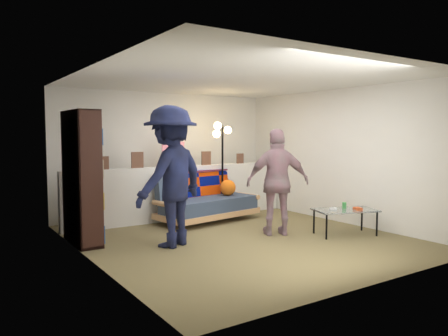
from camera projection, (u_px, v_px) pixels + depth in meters
name	position (u px, v px, depth m)	size (l,w,h in m)	color
ground	(238.00, 238.00, 6.70)	(5.00, 5.00, 0.00)	brown
room_shell	(222.00, 129.00, 6.96)	(4.60, 5.05, 2.45)	silver
half_wall_ledge	(183.00, 193.00, 8.16)	(4.45, 0.15, 1.00)	silver
ledge_decor	(172.00, 157.00, 7.96)	(2.97, 0.02, 0.45)	brown
futon_sofa	(206.00, 200.00, 8.01)	(2.00, 1.17, 0.81)	tan
bookshelf	(82.00, 182.00, 6.31)	(0.32, 0.96, 1.93)	black
coffee_table	(346.00, 211.00, 6.88)	(1.08, 0.81, 0.50)	black
floor_lamp	(221.00, 150.00, 8.40)	(0.42, 0.36, 1.82)	black
person_left	(171.00, 176.00, 6.15)	(1.28, 0.74, 1.99)	black
person_right	(278.00, 182.00, 6.84)	(0.98, 0.41, 1.68)	#C27D91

